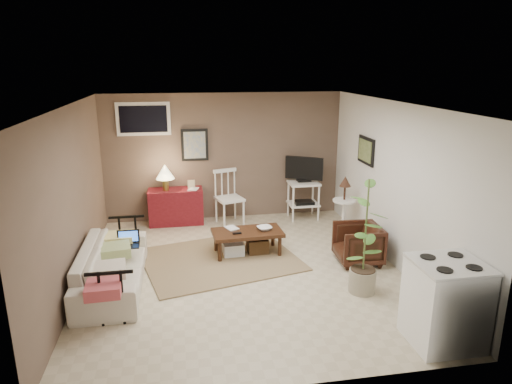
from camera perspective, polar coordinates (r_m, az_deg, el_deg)
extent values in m
plane|color=#C1B293|center=(6.74, -1.59, -9.89)|extent=(5.00, 5.00, 0.00)
cube|color=black|center=(8.62, -7.67, 5.85)|extent=(0.50, 0.03, 0.60)
cube|color=black|center=(7.83, 13.59, 5.06)|extent=(0.03, 0.60, 0.45)
cube|color=white|center=(8.56, -13.89, 8.85)|extent=(0.96, 0.03, 0.60)
cube|color=olive|center=(7.12, -4.51, -8.38)|extent=(2.60, 2.27, 0.02)
cube|color=#37200F|center=(7.17, -1.09, -5.10)|extent=(1.12, 0.62, 0.05)
cylinder|color=#37200F|center=(6.97, -4.56, -7.45)|extent=(0.06, 0.06, 0.34)
cylinder|color=#37200F|center=(7.15, 2.99, -6.80)|extent=(0.06, 0.06, 0.34)
cylinder|color=#37200F|center=(7.36, -5.04, -6.19)|extent=(0.06, 0.06, 0.34)
cylinder|color=#37200F|center=(7.53, 2.13, -5.61)|extent=(0.06, 0.06, 0.34)
cube|color=black|center=(7.04, -2.39, -5.16)|extent=(0.14, 0.05, 0.02)
cube|color=#452A18|center=(7.29, 0.18, -6.73)|extent=(0.33, 0.29, 0.24)
cube|color=silver|center=(7.22, -2.86, -7.12)|extent=(0.33, 0.29, 0.20)
imported|color=beige|center=(6.46, -17.60, -8.05)|extent=(0.59, 2.01, 0.78)
cube|color=black|center=(6.67, -15.68, -6.53)|extent=(0.31, 0.21, 0.02)
cube|color=black|center=(6.74, -15.66, -5.34)|extent=(0.31, 0.02, 0.19)
cube|color=#3673F3|center=(6.73, -15.67, -5.36)|extent=(0.26, 0.00, 0.15)
cube|color=maroon|center=(8.67, -9.96, -1.79)|extent=(1.00, 0.44, 0.66)
cylinder|color=olive|center=(8.51, -11.22, 0.91)|extent=(0.11, 0.11, 0.22)
cone|color=#FFF4B7|center=(8.45, -11.31, 2.51)|extent=(0.33, 0.33, 0.27)
cube|color=tan|center=(8.58, -8.10, 0.95)|extent=(0.13, 0.02, 0.17)
cube|color=white|center=(8.52, -3.32, -0.86)|extent=(0.57, 0.57, 0.04)
cylinder|color=white|center=(8.35, -3.99, -3.03)|extent=(0.04, 0.04, 0.46)
cylinder|color=white|center=(8.50, -1.56, -2.65)|extent=(0.04, 0.04, 0.46)
cylinder|color=white|center=(8.70, -5.00, -2.28)|extent=(0.04, 0.04, 0.46)
cylinder|color=white|center=(8.84, -2.64, -1.93)|extent=(0.04, 0.04, 0.46)
cube|color=white|center=(8.58, -3.93, 2.70)|extent=(0.45, 0.18, 0.07)
cube|color=white|center=(8.78, 5.98, 1.13)|extent=(0.57, 0.47, 0.04)
cube|color=white|center=(8.90, 5.91, -1.46)|extent=(0.57, 0.47, 0.03)
cylinder|color=white|center=(8.63, 4.67, -1.47)|extent=(0.04, 0.04, 0.73)
cylinder|color=white|center=(8.76, 7.84, -1.30)|extent=(0.04, 0.04, 0.73)
cylinder|color=white|center=(9.00, 4.06, -0.73)|extent=(0.04, 0.04, 0.73)
cylinder|color=white|center=(9.13, 7.10, -0.58)|extent=(0.04, 0.04, 0.73)
cube|color=black|center=(8.77, 5.99, 1.46)|extent=(0.26, 0.15, 0.03)
cube|color=black|center=(8.71, 6.04, 2.98)|extent=(0.66, 0.40, 0.44)
cube|color=#EF8D5D|center=(8.71, 6.04, 2.98)|extent=(0.55, 0.31, 0.35)
cube|color=black|center=(8.84, 6.00, -1.43)|extent=(0.36, 0.26, 0.10)
cylinder|color=white|center=(8.25, 10.75, -5.09)|extent=(0.28, 0.28, 0.03)
cylinder|color=white|center=(8.15, 10.85, -3.12)|extent=(0.06, 0.06, 0.59)
cylinder|color=white|center=(8.06, 10.97, -1.06)|extent=(0.39, 0.39, 0.03)
cylinder|color=#33160E|center=(8.02, 11.02, -0.05)|extent=(0.04, 0.04, 0.26)
cone|color=#3D2419|center=(7.97, 11.09, 1.31)|extent=(0.20, 0.20, 0.18)
imported|color=#33160E|center=(7.07, 12.64, -6.12)|extent=(0.62, 0.66, 0.66)
cylinder|color=gray|center=(6.29, 13.14, -10.73)|extent=(0.35, 0.35, 0.31)
cylinder|color=#4C602D|center=(5.99, 13.60, -4.10)|extent=(0.02, 0.02, 1.22)
cube|color=white|center=(5.38, 22.56, -12.83)|extent=(0.70, 0.65, 0.91)
cube|color=silver|center=(5.18, 23.10, -8.27)|extent=(0.72, 0.67, 0.03)
cylinder|color=black|center=(4.97, 22.54, -8.99)|extent=(0.16, 0.16, 0.01)
cylinder|color=black|center=(5.14, 25.61, -8.52)|extent=(0.16, 0.16, 0.01)
cylinder|color=black|center=(5.22, 20.69, -7.60)|extent=(0.16, 0.16, 0.01)
cylinder|color=black|center=(5.38, 23.67, -7.21)|extent=(0.16, 0.16, 0.01)
imported|color=#37200F|center=(7.17, 1.07, -3.90)|extent=(0.23, 0.11, 0.23)
imported|color=#37200F|center=(7.19, -3.67, -3.86)|extent=(0.16, 0.08, 0.23)
imported|color=#37200F|center=(8.49, -8.45, 1.06)|extent=(0.17, 0.07, 0.23)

